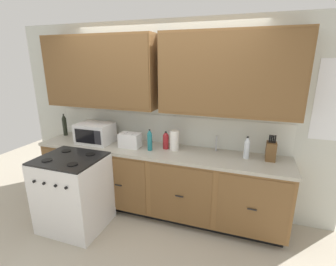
# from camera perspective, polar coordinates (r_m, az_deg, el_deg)

# --- Properties ---
(ground_plane) EXTENTS (8.31, 8.31, 0.00)m
(ground_plane) POSITION_cam_1_polar(r_m,az_deg,el_deg) (3.43, -4.50, -20.23)
(ground_plane) COLOR #B2A893
(wall_unit) EXTENTS (4.52, 0.40, 2.56)m
(wall_unit) POSITION_cam_1_polar(r_m,az_deg,el_deg) (3.23, -1.59, 9.95)
(wall_unit) COLOR silver
(wall_unit) RESTS_ON ground_plane
(counter_run) EXTENTS (3.35, 0.64, 0.93)m
(counter_run) POSITION_cam_1_polar(r_m,az_deg,el_deg) (3.41, -2.63, -10.98)
(counter_run) COLOR black
(counter_run) RESTS_ON ground_plane
(stove_range) EXTENTS (0.76, 0.68, 0.95)m
(stove_range) POSITION_cam_1_polar(r_m,az_deg,el_deg) (3.35, -21.21, -12.82)
(stove_range) COLOR white
(stove_range) RESTS_ON ground_plane
(microwave) EXTENTS (0.48, 0.37, 0.28)m
(microwave) POSITION_cam_1_polar(r_m,az_deg,el_deg) (3.60, -16.66, 0.01)
(microwave) COLOR white
(microwave) RESTS_ON counter_run
(toaster) EXTENTS (0.28, 0.18, 0.19)m
(toaster) POSITION_cam_1_polar(r_m,az_deg,el_deg) (3.32, -8.86, -1.65)
(toaster) COLOR white
(toaster) RESTS_ON counter_run
(knife_block) EXTENTS (0.11, 0.14, 0.31)m
(knife_block) POSITION_cam_1_polar(r_m,az_deg,el_deg) (3.08, 22.92, -3.89)
(knife_block) COLOR brown
(knife_block) RESTS_ON counter_run
(sink_faucet) EXTENTS (0.02, 0.02, 0.20)m
(sink_faucet) POSITION_cam_1_polar(r_m,az_deg,el_deg) (3.21, 11.22, -2.37)
(sink_faucet) COLOR #B2B5BA
(sink_faucet) RESTS_ON counter_run
(paper_towel_roll) EXTENTS (0.12, 0.12, 0.26)m
(paper_towel_roll) POSITION_cam_1_polar(r_m,az_deg,el_deg) (3.17, 1.49, -1.72)
(paper_towel_roll) COLOR white
(paper_towel_roll) RESTS_ON counter_run
(bottle_teal) EXTENTS (0.06, 0.06, 0.28)m
(bottle_teal) POSITION_cam_1_polar(r_m,az_deg,el_deg) (3.15, -4.30, -1.66)
(bottle_teal) COLOR #1E707A
(bottle_teal) RESTS_ON counter_run
(bottle_dark) EXTENTS (0.06, 0.06, 0.34)m
(bottle_dark) POSITION_cam_1_polar(r_m,az_deg,el_deg) (4.11, -23.03, 1.75)
(bottle_dark) COLOR black
(bottle_dark) RESTS_ON counter_run
(bottle_red) EXTENTS (0.08, 0.08, 0.24)m
(bottle_red) POSITION_cam_1_polar(r_m,az_deg,el_deg) (3.21, -0.51, -1.72)
(bottle_red) COLOR maroon
(bottle_red) RESTS_ON counter_run
(bottle_clear) EXTENTS (0.07, 0.07, 0.27)m
(bottle_clear) POSITION_cam_1_polar(r_m,az_deg,el_deg) (3.04, 17.95, -3.29)
(bottle_clear) COLOR silver
(bottle_clear) RESTS_ON counter_run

